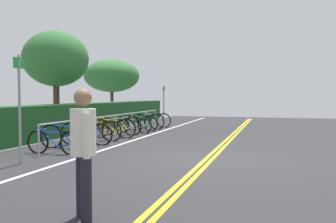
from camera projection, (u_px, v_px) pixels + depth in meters
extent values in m
cube|color=#2B2B2D|center=(210.00, 159.00, 8.95)|extent=(35.12, 11.68, 0.05)
cube|color=gold|center=(213.00, 158.00, 8.92)|extent=(31.61, 0.10, 0.00)
cube|color=gold|center=(207.00, 158.00, 8.97)|extent=(31.61, 0.10, 0.00)
cube|color=white|center=(95.00, 152.00, 9.85)|extent=(31.61, 0.12, 0.00)
cylinder|color=#9EA0A5|center=(39.00, 141.00, 9.19)|extent=(0.05, 0.05, 0.82)
cylinder|color=#9EA0A5|center=(72.00, 134.00, 10.69)|extent=(0.05, 0.05, 0.82)
cylinder|color=#9EA0A5|center=(97.00, 130.00, 12.20)|extent=(0.05, 0.05, 0.82)
cylinder|color=#9EA0A5|center=(116.00, 126.00, 13.71)|extent=(0.05, 0.05, 0.82)
cylinder|color=#9EA0A5|center=(132.00, 123.00, 15.21)|extent=(0.05, 0.05, 0.82)
cylinder|color=#9EA0A5|center=(145.00, 120.00, 16.72)|extent=(0.05, 0.05, 0.82)
cylinder|color=#9EA0A5|center=(155.00, 118.00, 18.23)|extent=(0.05, 0.05, 0.82)
cylinder|color=#9EA0A5|center=(116.00, 115.00, 13.69)|extent=(9.44, 0.04, 0.04)
torus|color=black|center=(38.00, 142.00, 9.73)|extent=(0.07, 0.67, 0.67)
torus|color=black|center=(71.00, 143.00, 9.46)|extent=(0.07, 0.67, 0.67)
cylinder|color=#1947B7|center=(50.00, 140.00, 9.62)|extent=(0.05, 0.58, 0.46)
cylinder|color=#1947B7|center=(52.00, 132.00, 9.60)|extent=(0.05, 0.69, 0.07)
cylinder|color=#1947B7|center=(61.00, 141.00, 9.54)|extent=(0.04, 0.17, 0.41)
cylinder|color=#1947B7|center=(65.00, 146.00, 9.51)|extent=(0.04, 0.37, 0.17)
cylinder|color=#1947B7|center=(67.00, 138.00, 9.49)|extent=(0.04, 0.25, 0.28)
cylinder|color=#1947B7|center=(39.00, 137.00, 9.71)|extent=(0.04, 0.14, 0.30)
cube|color=black|center=(63.00, 132.00, 9.51)|extent=(0.08, 0.20, 0.05)
cylinder|color=#1947B7|center=(41.00, 130.00, 9.69)|extent=(0.46, 0.04, 0.03)
torus|color=black|center=(51.00, 136.00, 10.69)|extent=(0.11, 0.75, 0.75)
torus|color=black|center=(83.00, 137.00, 10.47)|extent=(0.11, 0.75, 0.75)
cylinder|color=#1947B7|center=(63.00, 134.00, 10.60)|extent=(0.08, 0.59, 0.51)
cylinder|color=#1947B7|center=(65.00, 126.00, 10.58)|extent=(0.09, 0.71, 0.07)
cylinder|color=#1947B7|center=(74.00, 135.00, 10.53)|extent=(0.05, 0.17, 0.46)
cylinder|color=#1947B7|center=(77.00, 140.00, 10.51)|extent=(0.06, 0.38, 0.19)
cylinder|color=#1947B7|center=(79.00, 132.00, 10.48)|extent=(0.05, 0.26, 0.32)
cylinder|color=#1947B7|center=(53.00, 131.00, 10.67)|extent=(0.05, 0.14, 0.34)
cube|color=black|center=(76.00, 126.00, 10.50)|extent=(0.09, 0.21, 0.05)
cylinder|color=#1947B7|center=(54.00, 124.00, 10.65)|extent=(0.46, 0.06, 0.03)
torus|color=black|center=(70.00, 134.00, 11.52)|extent=(0.10, 0.74, 0.74)
torus|color=black|center=(102.00, 135.00, 11.27)|extent=(0.10, 0.74, 0.74)
cylinder|color=#1947B7|center=(82.00, 131.00, 11.42)|extent=(0.07, 0.62, 0.50)
cylinder|color=#1947B7|center=(84.00, 124.00, 11.40)|extent=(0.08, 0.74, 0.07)
cylinder|color=#1947B7|center=(93.00, 132.00, 11.34)|extent=(0.05, 0.18, 0.45)
cylinder|color=#1947B7|center=(96.00, 137.00, 11.32)|extent=(0.06, 0.39, 0.19)
cylinder|color=#1947B7|center=(98.00, 130.00, 11.29)|extent=(0.05, 0.27, 0.31)
cylinder|color=#1947B7|center=(72.00, 129.00, 11.50)|extent=(0.04, 0.14, 0.33)
cube|color=black|center=(95.00, 124.00, 11.31)|extent=(0.09, 0.20, 0.05)
cylinder|color=#1947B7|center=(73.00, 122.00, 11.48)|extent=(0.46, 0.06, 0.03)
torus|color=black|center=(85.00, 131.00, 12.43)|extent=(0.14, 0.74, 0.74)
torus|color=black|center=(112.00, 131.00, 12.26)|extent=(0.14, 0.74, 0.74)
cylinder|color=orange|center=(95.00, 129.00, 12.37)|extent=(0.10, 0.56, 0.50)
cylinder|color=orange|center=(97.00, 122.00, 12.35)|extent=(0.11, 0.66, 0.07)
cylinder|color=orange|center=(104.00, 129.00, 12.31)|extent=(0.05, 0.16, 0.45)
cylinder|color=orange|center=(107.00, 133.00, 12.30)|extent=(0.07, 0.36, 0.19)
cylinder|color=orange|center=(109.00, 127.00, 12.28)|extent=(0.06, 0.24, 0.31)
cylinder|color=orange|center=(86.00, 126.00, 12.42)|extent=(0.05, 0.13, 0.33)
cube|color=black|center=(106.00, 122.00, 12.29)|extent=(0.10, 0.21, 0.05)
cylinder|color=orange|center=(88.00, 120.00, 12.40)|extent=(0.46, 0.08, 0.03)
torus|color=black|center=(99.00, 128.00, 13.29)|extent=(0.14, 0.76, 0.76)
torus|color=black|center=(126.00, 129.00, 13.11)|extent=(0.14, 0.76, 0.76)
cylinder|color=yellow|center=(109.00, 126.00, 13.22)|extent=(0.10, 0.60, 0.52)
cylinder|color=yellow|center=(111.00, 120.00, 13.20)|extent=(0.11, 0.71, 0.07)
cylinder|color=yellow|center=(118.00, 127.00, 13.16)|extent=(0.05, 0.17, 0.47)
cylinder|color=yellow|center=(121.00, 131.00, 13.14)|extent=(0.08, 0.38, 0.19)
cylinder|color=yellow|center=(123.00, 125.00, 13.12)|extent=(0.06, 0.26, 0.32)
cylinder|color=yellow|center=(100.00, 124.00, 13.28)|extent=(0.05, 0.14, 0.35)
cube|color=black|center=(120.00, 120.00, 13.13)|extent=(0.10, 0.21, 0.05)
cylinder|color=yellow|center=(102.00, 118.00, 13.26)|extent=(0.46, 0.08, 0.03)
torus|color=black|center=(107.00, 126.00, 14.28)|extent=(0.14, 0.75, 0.75)
torus|color=black|center=(132.00, 127.00, 14.09)|extent=(0.14, 0.75, 0.75)
cylinder|color=silver|center=(116.00, 124.00, 14.20)|extent=(0.10, 0.61, 0.51)
cylinder|color=silver|center=(118.00, 118.00, 14.18)|extent=(0.12, 0.73, 0.07)
cylinder|color=silver|center=(125.00, 125.00, 14.14)|extent=(0.05, 0.18, 0.46)
cylinder|color=silver|center=(128.00, 128.00, 14.12)|extent=(0.08, 0.39, 0.19)
cylinder|color=silver|center=(130.00, 123.00, 14.10)|extent=(0.06, 0.26, 0.32)
cylinder|color=silver|center=(108.00, 122.00, 14.26)|extent=(0.05, 0.14, 0.34)
cube|color=black|center=(127.00, 118.00, 14.11)|extent=(0.10, 0.21, 0.05)
cylinder|color=silver|center=(109.00, 117.00, 14.24)|extent=(0.46, 0.08, 0.03)
torus|color=black|center=(123.00, 125.00, 15.24)|extent=(0.15, 0.66, 0.66)
torus|color=black|center=(145.00, 126.00, 14.79)|extent=(0.15, 0.66, 0.66)
cylinder|color=silver|center=(131.00, 124.00, 15.07)|extent=(0.12, 0.60, 0.45)
cylinder|color=silver|center=(132.00, 119.00, 15.03)|extent=(0.14, 0.72, 0.07)
cylinder|color=silver|center=(138.00, 124.00, 14.92)|extent=(0.06, 0.18, 0.41)
cylinder|color=silver|center=(141.00, 128.00, 14.88)|extent=(0.09, 0.38, 0.17)
cylinder|color=silver|center=(142.00, 123.00, 14.84)|extent=(0.07, 0.26, 0.28)
cylinder|color=silver|center=(124.00, 122.00, 15.21)|extent=(0.06, 0.14, 0.30)
cube|color=black|center=(140.00, 119.00, 14.88)|extent=(0.11, 0.21, 0.05)
cylinder|color=silver|center=(125.00, 117.00, 15.18)|extent=(0.46, 0.09, 0.03)
torus|color=black|center=(132.00, 123.00, 16.10)|extent=(0.18, 0.71, 0.71)
torus|color=black|center=(151.00, 124.00, 15.67)|extent=(0.18, 0.71, 0.71)
cylinder|color=#198C38|center=(139.00, 121.00, 15.94)|extent=(0.13, 0.55, 0.49)
cylinder|color=#198C38|center=(140.00, 117.00, 15.90)|extent=(0.15, 0.65, 0.07)
cylinder|color=#198C38|center=(145.00, 122.00, 15.79)|extent=(0.06, 0.16, 0.44)
cylinder|color=#198C38|center=(147.00, 125.00, 15.75)|extent=(0.10, 0.35, 0.18)
cylinder|color=#198C38|center=(149.00, 121.00, 15.71)|extent=(0.08, 0.24, 0.30)
cylinder|color=#198C38|center=(133.00, 120.00, 16.07)|extent=(0.06, 0.13, 0.32)
cube|color=black|center=(147.00, 117.00, 15.75)|extent=(0.11, 0.21, 0.05)
cylinder|color=#198C38|center=(134.00, 115.00, 16.04)|extent=(0.46, 0.11, 0.03)
torus|color=black|center=(139.00, 121.00, 16.94)|extent=(0.17, 0.76, 0.76)
torus|color=black|center=(157.00, 122.00, 16.54)|extent=(0.17, 0.76, 0.76)
cylinder|color=#198C38|center=(146.00, 120.00, 16.79)|extent=(0.12, 0.55, 0.52)
cylinder|color=#198C38|center=(147.00, 115.00, 16.75)|extent=(0.13, 0.65, 0.07)
cylinder|color=#198C38|center=(152.00, 120.00, 16.65)|extent=(0.06, 0.16, 0.47)
cylinder|color=#198C38|center=(154.00, 123.00, 16.61)|extent=(0.09, 0.35, 0.19)
cylinder|color=#198C38|center=(155.00, 118.00, 16.57)|extent=(0.07, 0.24, 0.32)
cylinder|color=#198C38|center=(140.00, 118.00, 16.92)|extent=(0.06, 0.13, 0.35)
cube|color=black|center=(153.00, 115.00, 16.61)|extent=(0.11, 0.21, 0.05)
cylinder|color=#198C38|center=(141.00, 113.00, 16.89)|extent=(0.46, 0.10, 0.03)
torus|color=black|center=(143.00, 120.00, 17.84)|extent=(0.07, 0.73, 0.73)
torus|color=black|center=(164.00, 121.00, 17.56)|extent=(0.07, 0.73, 0.73)
cylinder|color=silver|center=(151.00, 119.00, 17.73)|extent=(0.05, 0.61, 0.50)
cylinder|color=silver|center=(152.00, 114.00, 17.70)|extent=(0.05, 0.72, 0.07)
cylinder|color=silver|center=(158.00, 119.00, 17.63)|extent=(0.04, 0.17, 0.45)
cylinder|color=silver|center=(160.00, 122.00, 17.61)|extent=(0.04, 0.39, 0.19)
cylinder|color=silver|center=(162.00, 118.00, 17.58)|extent=(0.04, 0.26, 0.31)
cylinder|color=silver|center=(144.00, 117.00, 17.82)|extent=(0.04, 0.14, 0.33)
cube|color=black|center=(159.00, 114.00, 17.60)|extent=(0.08, 0.20, 0.05)
cylinder|color=silver|center=(145.00, 113.00, 17.79)|extent=(0.46, 0.04, 0.03)
cylinder|color=#1E1E2D|center=(86.00, 190.00, 4.37)|extent=(0.14, 0.14, 0.82)
cylinder|color=#1E1E2D|center=(81.00, 185.00, 4.62)|extent=(0.14, 0.14, 0.82)
cylinder|color=silver|center=(83.00, 132.00, 4.46)|extent=(0.32, 0.32, 0.58)
sphere|color=#8C6647|center=(83.00, 97.00, 4.44)|extent=(0.22, 0.22, 0.22)
cylinder|color=silver|center=(87.00, 136.00, 4.28)|extent=(0.09, 0.09, 0.55)
cylinder|color=silver|center=(80.00, 133.00, 4.65)|extent=(0.09, 0.09, 0.55)
cylinder|color=gray|center=(20.00, 110.00, 8.13)|extent=(0.06, 0.06, 2.49)
cube|color=#198C33|center=(19.00, 63.00, 8.08)|extent=(0.36, 0.05, 0.24)
cylinder|color=gray|center=(164.00, 106.00, 18.67)|extent=(0.06, 0.06, 2.09)
cube|color=#198C33|center=(164.00, 89.00, 18.63)|extent=(0.36, 0.05, 0.24)
cube|color=#1C4C21|center=(84.00, 117.00, 15.78)|extent=(18.44, 1.17, 1.22)
cylinder|color=#473323|center=(57.00, 108.00, 15.40)|extent=(0.27, 0.27, 2.08)
ellipsoid|color=#2D6B30|center=(56.00, 59.00, 15.30)|extent=(2.77, 2.77, 2.37)
cylinder|color=#473323|center=(112.00, 105.00, 23.40)|extent=(0.21, 0.21, 1.89)
ellipsoid|color=#2D6B30|center=(112.00, 76.00, 23.32)|extent=(3.59, 3.59, 2.12)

